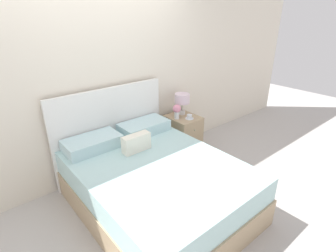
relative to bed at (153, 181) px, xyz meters
name	(u,v)px	position (x,y,z in m)	size (l,w,h in m)	color
ground_plane	(114,169)	(0.00, 0.91, -0.31)	(12.00, 12.00, 0.00)	#BCB7B2
wall_back	(102,77)	(0.00, 0.98, 0.99)	(8.00, 0.06, 2.60)	silver
bed	(153,181)	(0.00, 0.00, 0.00)	(1.54, 1.97, 1.18)	tan
nightstand	(183,135)	(1.07, 0.65, -0.01)	(0.40, 0.50, 0.60)	tan
table_lamp	(182,100)	(1.12, 0.75, 0.52)	(0.22, 0.22, 0.32)	white
flower_vase	(177,110)	(0.94, 0.65, 0.42)	(0.12, 0.12, 0.21)	white
teacup	(189,117)	(1.08, 0.54, 0.32)	(0.12, 0.12, 0.06)	white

